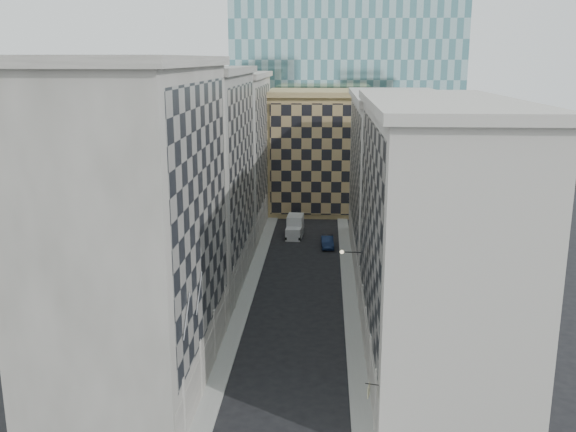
% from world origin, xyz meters
% --- Properties ---
extents(sidewalk_west, '(1.50, 100.00, 0.15)m').
position_xyz_m(sidewalk_west, '(-5.25, 30.00, 0.07)').
color(sidewalk_west, gray).
rests_on(sidewalk_west, ground).
extents(sidewalk_east, '(1.50, 100.00, 0.15)m').
position_xyz_m(sidewalk_east, '(5.25, 30.00, 0.07)').
color(sidewalk_east, gray).
rests_on(sidewalk_east, ground).
extents(bldg_left_a, '(10.80, 22.80, 23.70)m').
position_xyz_m(bldg_left_a, '(-10.88, 11.00, 11.82)').
color(bldg_left_a, gray).
rests_on(bldg_left_a, ground).
extents(bldg_left_b, '(10.80, 22.80, 22.70)m').
position_xyz_m(bldg_left_b, '(-10.88, 33.00, 11.32)').
color(bldg_left_b, gray).
rests_on(bldg_left_b, ground).
extents(bldg_left_c, '(10.80, 22.80, 21.70)m').
position_xyz_m(bldg_left_c, '(-10.88, 55.00, 10.83)').
color(bldg_left_c, gray).
rests_on(bldg_left_c, ground).
extents(bldg_right_a, '(10.80, 26.80, 20.70)m').
position_xyz_m(bldg_right_a, '(10.88, 15.00, 10.32)').
color(bldg_right_a, '#BAB4AB').
rests_on(bldg_right_a, ground).
extents(bldg_right_b, '(10.80, 28.80, 19.70)m').
position_xyz_m(bldg_right_b, '(10.89, 42.00, 9.85)').
color(bldg_right_b, '#BAB4AB').
rests_on(bldg_right_b, ground).
extents(tan_block, '(16.80, 14.80, 18.80)m').
position_xyz_m(tan_block, '(2.00, 67.90, 9.44)').
color(tan_block, '#A28A56').
rests_on(tan_block, ground).
extents(church_tower, '(7.20, 7.20, 51.50)m').
position_xyz_m(church_tower, '(0.00, 82.00, 26.95)').
color(church_tower, '#2B2621').
rests_on(church_tower, ground).
extents(flagpoles_left, '(0.10, 6.33, 2.33)m').
position_xyz_m(flagpoles_left, '(-5.90, 6.00, 8.00)').
color(flagpoles_left, gray).
rests_on(flagpoles_left, ground).
extents(bracket_lamp, '(1.98, 0.36, 0.36)m').
position_xyz_m(bracket_lamp, '(4.38, 24.00, 6.20)').
color(bracket_lamp, black).
rests_on(bracket_lamp, ground).
extents(box_truck, '(2.34, 5.20, 2.80)m').
position_xyz_m(box_truck, '(-1.45, 51.26, 1.22)').
color(box_truck, silver).
rests_on(box_truck, ground).
extents(dark_car, '(1.77, 4.44, 1.44)m').
position_xyz_m(dark_car, '(2.95, 46.27, 0.72)').
color(dark_car, '#101C3A').
rests_on(dark_car, ground).
extents(shop_sign, '(0.85, 0.74, 0.83)m').
position_xyz_m(shop_sign, '(5.42, 3.00, 3.83)').
color(shop_sign, black).
rests_on(shop_sign, ground).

